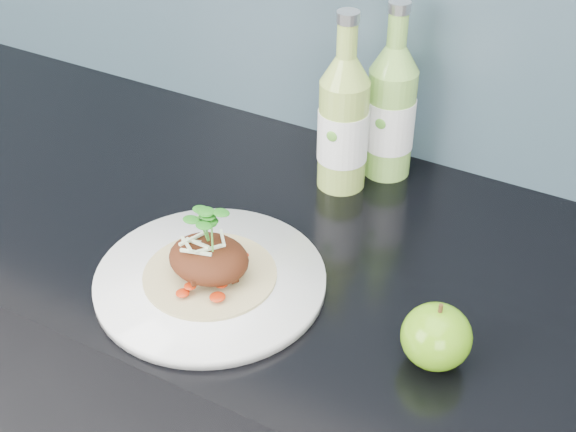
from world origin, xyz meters
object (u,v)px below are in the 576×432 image
at_px(green_apple, 436,337).
at_px(cider_bottle_left, 343,124).
at_px(cider_bottle_right, 391,112).
at_px(dinner_plate, 210,281).

bearing_deg(green_apple, cider_bottle_left, 132.35).
bearing_deg(cider_bottle_left, cider_bottle_right, 57.40).
bearing_deg(dinner_plate, cider_bottle_left, 81.87).
relative_size(dinner_plate, green_apple, 2.77).
height_order(cider_bottle_left, cider_bottle_right, same).
bearing_deg(green_apple, cider_bottle_right, 121.12).
height_order(dinner_plate, cider_bottle_right, cider_bottle_right).
distance_m(dinner_plate, green_apple, 0.30).
xyz_separation_m(dinner_plate, cider_bottle_right, (0.09, 0.36, 0.10)).
distance_m(dinner_plate, cider_bottle_left, 0.31).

